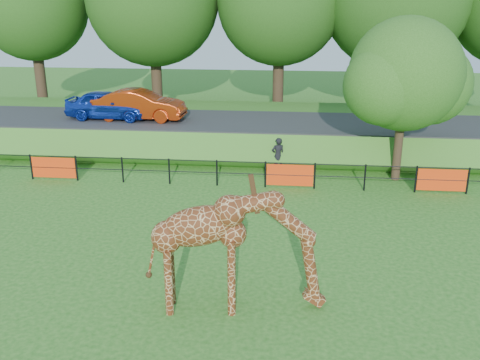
{
  "coord_description": "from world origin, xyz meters",
  "views": [
    {
      "loc": [
        3.08,
        -12.7,
        7.42
      ],
      "look_at": [
        1.47,
        2.99,
        2.0
      ],
      "focal_mm": 40.0,
      "sensor_mm": 36.0,
      "label": 1
    }
  ],
  "objects_px": {
    "car_red": "(139,105)",
    "visitor": "(278,155)",
    "car_blue": "(109,105)",
    "tree_east": "(407,79)",
    "giraffe": "(237,251)"
  },
  "relations": [
    {
      "from": "car_red",
      "to": "visitor",
      "type": "height_order",
      "value": "car_red"
    },
    {
      "from": "car_blue",
      "to": "tree_east",
      "type": "distance_m",
      "value": 14.78
    },
    {
      "from": "tree_east",
      "to": "car_red",
      "type": "bearing_deg",
      "value": 161.77
    },
    {
      "from": "giraffe",
      "to": "tree_east",
      "type": "bearing_deg",
      "value": 55.21
    },
    {
      "from": "giraffe",
      "to": "car_red",
      "type": "height_order",
      "value": "giraffe"
    },
    {
      "from": "giraffe",
      "to": "visitor",
      "type": "relative_size",
      "value": 2.74
    },
    {
      "from": "giraffe",
      "to": "tree_east",
      "type": "distance_m",
      "value": 12.47
    },
    {
      "from": "car_blue",
      "to": "visitor",
      "type": "distance_m",
      "value": 9.75
    },
    {
      "from": "car_red",
      "to": "tree_east",
      "type": "height_order",
      "value": "tree_east"
    },
    {
      "from": "car_blue",
      "to": "car_red",
      "type": "xyz_separation_m",
      "value": [
        1.64,
        -0.02,
        0.03
      ]
    },
    {
      "from": "visitor",
      "to": "tree_east",
      "type": "xyz_separation_m",
      "value": [
        5.15,
        -0.31,
        3.48
      ]
    },
    {
      "from": "giraffe",
      "to": "car_blue",
      "type": "distance_m",
      "value": 16.97
    },
    {
      "from": "car_blue",
      "to": "visitor",
      "type": "bearing_deg",
      "value": -110.02
    },
    {
      "from": "visitor",
      "to": "tree_east",
      "type": "relative_size",
      "value": 0.24
    },
    {
      "from": "car_red",
      "to": "tree_east",
      "type": "xyz_separation_m",
      "value": [
        12.39,
        -4.08,
        2.09
      ]
    }
  ]
}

